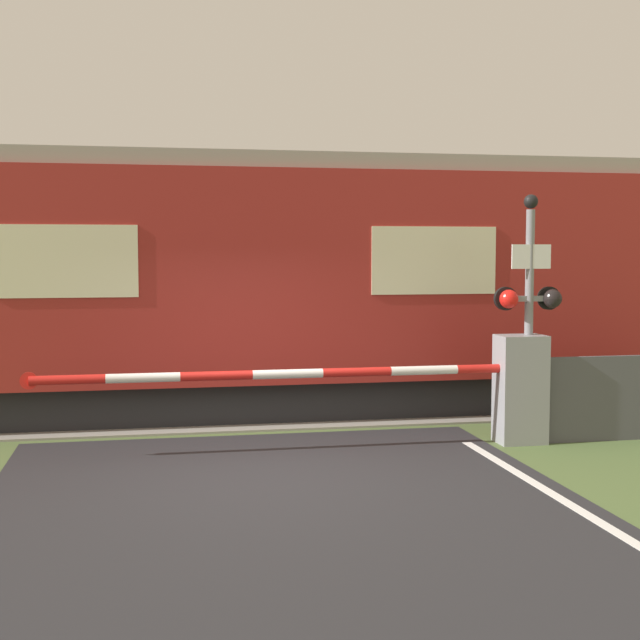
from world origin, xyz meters
The scene contains 5 objects.
ground_plane centered at (0.00, 0.00, 0.00)m, with size 80.00×80.00×0.00m, color #4C6033.
track_bed centered at (0.00, 3.84, 0.02)m, with size 36.00×3.20×0.13m.
train centered at (-2.31, 3.84, 1.95)m, with size 18.17×2.80×3.81m.
crossing_barrier centered at (2.85, 0.96, 0.74)m, with size 6.40×0.44×1.38m.
signal_post centered at (3.48, 1.01, 1.80)m, with size 0.89×0.26×3.16m.
Camera 1 is at (-1.28, -9.57, 2.44)m, focal length 50.00 mm.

